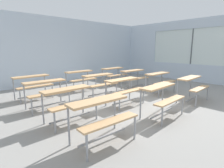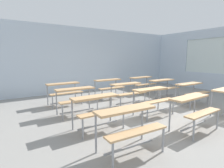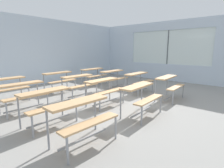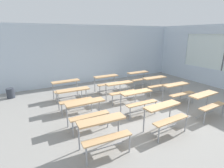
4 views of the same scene
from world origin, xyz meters
The scene contains 15 objects.
ground centered at (0.00, 0.00, -0.03)m, with size 10.00×9.00×0.05m, color gray.
wall_back centered at (0.00, 4.50, 1.50)m, with size 10.00×0.12×3.00m, color silver.
desk_bench_r0c0 centered at (-2.03, -1.12, 0.56)m, with size 1.12×0.64×0.74m.
desk_bench_r0c1 centered at (-0.25, -1.16, 0.56)m, with size 1.13×0.64×0.74m.
desk_bench_r0c2 centered at (1.54, -1.12, 0.56)m, with size 1.13×0.65×0.74m.
desk_bench_r1c0 centered at (-2.01, 0.04, 0.56)m, with size 1.10×0.60×0.74m.
desk_bench_r1c1 centered at (-0.23, 0.07, 0.56)m, with size 1.10×0.59×0.74m.
desk_bench_r1c2 centered at (1.62, 0.08, 0.56)m, with size 1.11×0.60×0.74m.
desk_bench_r2c0 centered at (-2.01, 1.27, 0.56)m, with size 1.11×0.61×0.74m.
desk_bench_r2c1 centered at (-0.20, 1.24, 0.56)m, with size 1.11×0.61×0.74m.
desk_bench_r2c2 centered at (1.60, 1.25, 0.56)m, with size 1.12×0.62×0.74m.
desk_bench_r3c0 centered at (-1.97, 2.47, 0.56)m, with size 1.12×0.63×0.74m.
desk_bench_r3c1 centered at (-0.16, 2.48, 0.56)m, with size 1.10×0.60×0.74m.
desk_bench_r3c2 centered at (1.59, 2.44, 0.56)m, with size 1.11×0.61×0.74m.
trash_bin centered at (-4.02, 3.70, 0.20)m, with size 0.30×0.30×0.41m, color #333842.
Camera 4 is at (-3.43, -4.15, 2.58)m, focal length 27.42 mm.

